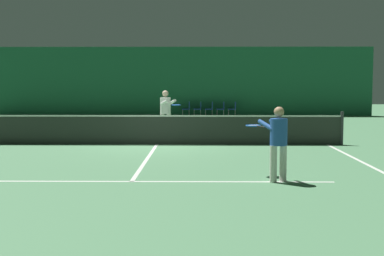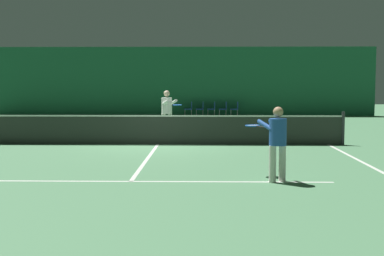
{
  "view_description": "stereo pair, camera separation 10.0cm",
  "coord_description": "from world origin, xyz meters",
  "px_view_note": "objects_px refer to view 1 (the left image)",
  "views": [
    {
      "loc": [
        1.39,
        -17.13,
        2.05
      ],
      "look_at": [
        1.19,
        -3.87,
        0.88
      ],
      "focal_mm": 50.0,
      "sensor_mm": 36.0,
      "label": 1
    },
    {
      "loc": [
        1.49,
        -17.13,
        2.05
      ],
      "look_at": [
        1.19,
        -3.87,
        0.88
      ],
      "focal_mm": 50.0,
      "sensor_mm": 36.0,
      "label": 2
    }
  ],
  "objects_px": {
    "courtside_chair_4": "(233,108)",
    "player_far": "(166,109)",
    "courtside_chair_0": "(187,108)",
    "courtside_chair_1": "(199,108)",
    "courtside_chair_2": "(210,108)",
    "tennis_net": "(157,129)",
    "courtside_chair_3": "(222,108)",
    "player_near": "(277,138)"
  },
  "relations": [
    {
      "from": "courtside_chair_4",
      "to": "player_far",
      "type": "bearing_deg",
      "value": -15.98
    },
    {
      "from": "courtside_chair_0",
      "to": "courtside_chair_1",
      "type": "distance_m",
      "value": 0.67
    },
    {
      "from": "courtside_chair_2",
      "to": "tennis_net",
      "type": "bearing_deg",
      "value": -8.14
    },
    {
      "from": "courtside_chair_4",
      "to": "courtside_chair_3",
      "type": "bearing_deg",
      "value": -90.0
    },
    {
      "from": "courtside_chair_1",
      "to": "courtside_chair_4",
      "type": "bearing_deg",
      "value": 90.0
    },
    {
      "from": "player_near",
      "to": "courtside_chair_4",
      "type": "bearing_deg",
      "value": -28.05
    },
    {
      "from": "tennis_net",
      "to": "player_far",
      "type": "xyz_separation_m",
      "value": [
        0.12,
        2.7,
        0.48
      ]
    },
    {
      "from": "tennis_net",
      "to": "courtside_chair_0",
      "type": "bearing_deg",
      "value": 87.33
    },
    {
      "from": "player_far",
      "to": "courtside_chair_1",
      "type": "bearing_deg",
      "value": 147.76
    },
    {
      "from": "courtside_chair_3",
      "to": "courtside_chair_4",
      "type": "height_order",
      "value": "same"
    },
    {
      "from": "courtside_chair_2",
      "to": "courtside_chair_4",
      "type": "bearing_deg",
      "value": 90.0
    },
    {
      "from": "courtside_chair_3",
      "to": "courtside_chair_4",
      "type": "bearing_deg",
      "value": 90.0
    },
    {
      "from": "courtside_chair_2",
      "to": "player_near",
      "type": "bearing_deg",
      "value": 2.77
    },
    {
      "from": "player_near",
      "to": "courtside_chair_0",
      "type": "height_order",
      "value": "player_near"
    },
    {
      "from": "courtside_chair_0",
      "to": "courtside_chair_1",
      "type": "bearing_deg",
      "value": 90.0
    },
    {
      "from": "courtside_chair_0",
      "to": "courtside_chair_2",
      "type": "relative_size",
      "value": 1.0
    },
    {
      "from": "tennis_net",
      "to": "player_near",
      "type": "bearing_deg",
      "value": -64.92
    },
    {
      "from": "player_near",
      "to": "courtside_chair_4",
      "type": "height_order",
      "value": "player_near"
    },
    {
      "from": "tennis_net",
      "to": "courtside_chair_0",
      "type": "height_order",
      "value": "tennis_net"
    },
    {
      "from": "player_far",
      "to": "courtside_chair_4",
      "type": "xyz_separation_m",
      "value": [
        3.2,
        11.18,
        -0.5
      ]
    },
    {
      "from": "courtside_chair_2",
      "to": "courtside_chair_3",
      "type": "relative_size",
      "value": 1.0
    },
    {
      "from": "player_far",
      "to": "courtside_chair_0",
      "type": "distance_m",
      "value": 11.2
    },
    {
      "from": "player_far",
      "to": "courtside_chair_4",
      "type": "distance_m",
      "value": 11.64
    },
    {
      "from": "courtside_chair_1",
      "to": "player_near",
      "type": "bearing_deg",
      "value": 4.66
    },
    {
      "from": "courtside_chair_4",
      "to": "player_near",
      "type": "bearing_deg",
      "value": -1.02
    },
    {
      "from": "courtside_chair_2",
      "to": "courtside_chair_4",
      "type": "distance_m",
      "value": 1.34
    },
    {
      "from": "courtside_chair_3",
      "to": "courtside_chair_4",
      "type": "relative_size",
      "value": 1.0
    },
    {
      "from": "player_far",
      "to": "courtside_chair_3",
      "type": "height_order",
      "value": "player_far"
    },
    {
      "from": "player_near",
      "to": "courtside_chair_2",
      "type": "relative_size",
      "value": 1.82
    },
    {
      "from": "tennis_net",
      "to": "courtside_chair_4",
      "type": "bearing_deg",
      "value": 76.54
    },
    {
      "from": "player_near",
      "to": "player_far",
      "type": "height_order",
      "value": "player_far"
    },
    {
      "from": "tennis_net",
      "to": "player_near",
      "type": "relative_size",
      "value": 7.84
    },
    {
      "from": "player_near",
      "to": "courtside_chair_2",
      "type": "bearing_deg",
      "value": -24.26
    },
    {
      "from": "courtside_chair_0",
      "to": "courtside_chair_3",
      "type": "distance_m",
      "value": 2.01
    },
    {
      "from": "tennis_net",
      "to": "courtside_chair_3",
      "type": "height_order",
      "value": "tennis_net"
    },
    {
      "from": "player_far",
      "to": "courtside_chair_3",
      "type": "bearing_deg",
      "value": 141.1
    },
    {
      "from": "courtside_chair_0",
      "to": "courtside_chair_3",
      "type": "xyz_separation_m",
      "value": [
        2.01,
        0.0,
        0.0
      ]
    },
    {
      "from": "player_near",
      "to": "player_far",
      "type": "bearing_deg",
      "value": -9.56
    },
    {
      "from": "courtside_chair_4",
      "to": "tennis_net",
      "type": "bearing_deg",
      "value": -13.46
    },
    {
      "from": "courtside_chair_2",
      "to": "courtside_chair_1",
      "type": "bearing_deg",
      "value": -90.0
    },
    {
      "from": "tennis_net",
      "to": "courtside_chair_3",
      "type": "xyz_separation_m",
      "value": [
        2.65,
        13.88,
        -0.03
      ]
    },
    {
      "from": "courtside_chair_3",
      "to": "courtside_chair_2",
      "type": "bearing_deg",
      "value": -90.0
    }
  ]
}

